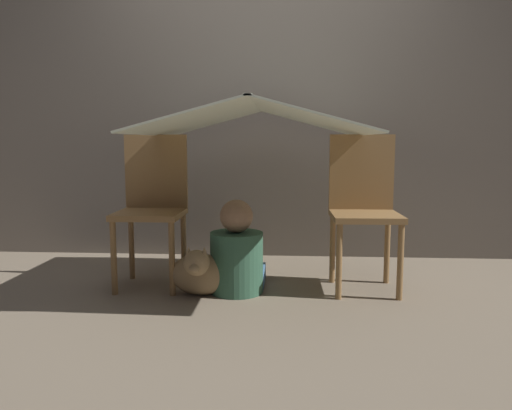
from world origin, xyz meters
The scene contains 8 objects.
ground_plane centered at (0.00, 0.00, 0.00)m, with size 8.80×8.80×0.00m, color gray.
wall_back centered at (0.00, 1.12, 1.25)m, with size 7.00×0.05×2.50m.
chair_left centered at (-0.66, 0.27, 0.53)m, with size 0.41×0.41×0.95m.
chair_right centered at (0.66, 0.27, 0.53)m, with size 0.41×0.41×0.95m.
sheet_canopy centered at (0.00, 0.19, 1.05)m, with size 1.33×1.26×0.19m.
person_front centered at (-0.11, 0.11, 0.23)m, with size 0.32×0.32×0.57m.
dog centered at (-0.32, 0.02, 0.14)m, with size 0.37×0.34×0.32m.
floor_cushion centered at (-0.16, 0.29, 0.05)m, with size 0.43×0.34×0.10m.
Camera 1 is at (0.19, -2.82, 0.91)m, focal length 35.00 mm.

